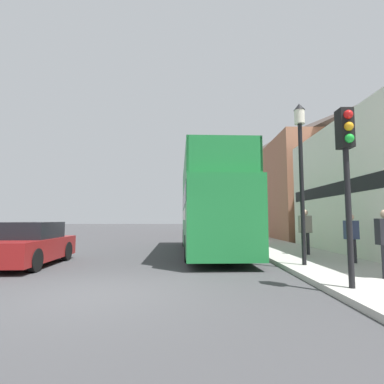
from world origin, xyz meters
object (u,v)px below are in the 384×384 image
parked_car_far_side (27,245)px  lamp_post_nearest (299,153)px  traffic_signal (345,155)px  tour_bus (208,212)px  pedestrian_second (350,233)px  pedestrian_third (304,227)px  parked_car_ahead_of_bus (213,231)px  lamp_post_second (241,188)px

parked_car_far_side → lamp_post_nearest: (8.93, -0.76, 2.96)m
traffic_signal → parked_car_far_side: bearing=155.9°
tour_bus → pedestrian_second: (4.34, -4.39, -0.80)m
tour_bus → pedestrian_third: tour_bus is taller
lamp_post_nearest → parked_car_ahead_of_bus: bearing=97.6°
lamp_post_nearest → lamp_post_second: bearing=91.2°
tour_bus → parked_car_ahead_of_bus: 8.78m
pedestrian_third → lamp_post_second: (-1.29, 7.03, 2.33)m
pedestrian_second → tour_bus: bearing=134.6°
traffic_signal → lamp_post_second: size_ratio=0.76×
pedestrian_second → lamp_post_nearest: bearing=-167.5°
pedestrian_second → lamp_post_second: 9.86m
parked_car_ahead_of_bus → lamp_post_second: 4.95m
lamp_post_nearest → lamp_post_second: (-0.21, 9.73, -0.10)m
tour_bus → parked_car_far_side: bearing=-149.9°
parked_car_far_side → traffic_signal: (8.74, -3.90, 2.21)m
lamp_post_second → pedestrian_third: bearing=-79.6°
tour_bus → pedestrian_second: bearing=-47.7°
parked_car_ahead_of_bus → pedestrian_second: pedestrian_second is taller
pedestrian_third → parked_car_far_side: bearing=-169.0°
parked_car_far_side → lamp_post_nearest: bearing=172.2°
tour_bus → lamp_post_second: 5.78m
tour_bus → pedestrian_third: bearing=-31.3°
lamp_post_second → traffic_signal: bearing=-89.9°
tour_bus → lamp_post_nearest: lamp_post_nearest is taller
parked_car_far_side → traffic_signal: traffic_signal is taller
traffic_signal → lamp_post_second: 12.89m
tour_bus → lamp_post_nearest: (2.65, -4.77, 1.75)m
tour_bus → parked_car_far_side: 7.55m
tour_bus → pedestrian_second: 6.22m
pedestrian_second → traffic_signal: bearing=-118.2°
pedestrian_second → parked_car_far_side: bearing=177.9°
pedestrian_second → pedestrian_third: bearing=104.6°
pedestrian_second → pedestrian_third: 2.41m
tour_bus → parked_car_far_side: tour_bus is taller
parked_car_far_side → lamp_post_nearest: 9.44m
tour_bus → parked_car_ahead_of_bus: bearing=82.1°
parked_car_far_side → pedestrian_second: 10.64m
parked_car_ahead_of_bus → parked_car_far_side: (-7.13, -12.66, 0.03)m
pedestrian_third → lamp_post_second: bearing=100.4°
parked_car_ahead_of_bus → tour_bus: bearing=-94.5°
parked_car_ahead_of_bus → traffic_signal: bearing=-83.3°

